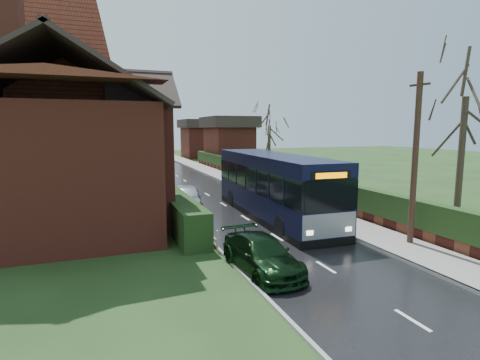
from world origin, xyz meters
name	(u,v)px	position (x,y,z in m)	size (l,w,h in m)	color
ground	(260,227)	(0.00, 0.00, 0.00)	(140.00, 140.00, 0.00)	#2D4F22
road	(207,195)	(0.00, 10.00, 0.01)	(6.00, 100.00, 0.02)	black
pavement	(259,191)	(4.25, 10.00, 0.07)	(2.50, 100.00, 0.14)	slate
kerb_right	(245,191)	(3.05, 10.00, 0.07)	(0.12, 100.00, 0.14)	gray
kerb_left	(167,197)	(-3.05, 10.00, 0.05)	(0.12, 100.00, 0.10)	gray
front_hedge	(166,199)	(-3.90, 5.00, 0.80)	(1.20, 16.00, 1.60)	#1B3113
picket_fence	(179,204)	(-3.15, 5.00, 0.45)	(0.10, 16.00, 0.90)	tan
right_wall_hedge	(277,178)	(5.80, 10.00, 1.02)	(0.60, 50.00, 1.80)	maroon
brick_house	(73,140)	(-8.73, 4.78, 4.38)	(9.30, 14.60, 10.30)	maroon
bus	(273,187)	(1.53, 1.64, 1.75)	(2.98, 11.72, 3.54)	black
car_silver	(187,197)	(-2.57, 5.29, 0.77)	(1.82, 4.53, 1.54)	silver
car_green	(262,254)	(-2.30, -5.48, 0.61)	(1.70, 4.19, 1.21)	black
car_distant	(162,155)	(2.00, 45.23, 0.59)	(1.26, 3.61, 1.19)	black
bus_stop_sign	(312,184)	(3.85, 1.40, 1.80)	(0.18, 0.41, 2.73)	slate
telegraph_pole	(415,160)	(4.84, -5.00, 3.66)	(0.25, 0.93, 7.23)	#301E15
tree_right_near	(467,87)	(9.00, -3.74, 6.90)	(4.28, 4.28, 9.24)	#32271D
tree_right_far	(269,121)	(6.78, 13.60, 5.59)	(3.88, 3.88, 7.49)	#31271D
tree_house_side	(38,105)	(-11.98, 17.76, 6.88)	(4.05, 4.05, 9.21)	#33271E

